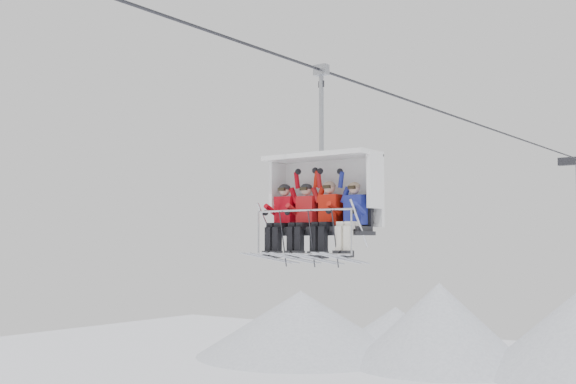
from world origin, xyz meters
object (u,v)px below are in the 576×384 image
Objects in this scene: skier_center_right at (328,216)px; skier_far_right at (352,216)px; chairlift_carrier at (325,194)px; skier_center_left at (304,216)px; skier_far_left at (283,217)px.

skier_far_right is at bearing -0.50° from skier_center_right.
skier_center_left is (-0.32, -0.31, -0.48)m from chairlift_carrier.
skier_center_left is at bearing 179.84° from skier_far_right.
chairlift_carrier is at bearing 130.54° from skier_center_right.
skier_far_left and skier_center_right have the same top height.
skier_far_left is 1.00× the size of skier_center_left.
skier_center_right is (0.26, -0.30, -0.47)m from chairlift_carrier.
chairlift_carrier is 2.36× the size of skier_far_left.
skier_center_right reaches higher than skier_far_right.
chairlift_carrier reaches higher than skier_far_left.
skier_center_left is 1.00× the size of skier_center_right.
skier_far_left is at bearing 179.80° from skier_center_left.
chairlift_carrier is at bearing 18.98° from skier_far_left.
skier_center_left is at bearing -179.81° from skier_center_right.
chairlift_carrier is at bearing 44.09° from skier_center_left.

